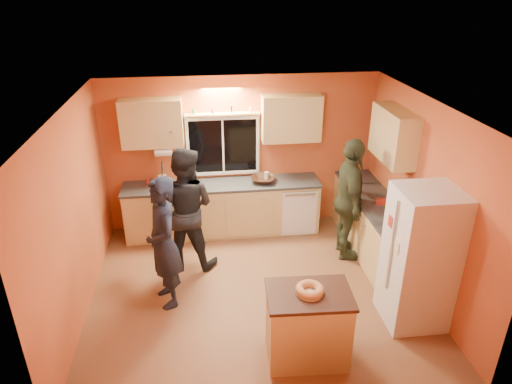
{
  "coord_description": "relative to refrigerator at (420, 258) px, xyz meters",
  "views": [
    {
      "loc": [
        -0.65,
        -5.15,
        3.97
      ],
      "look_at": [
        0.05,
        0.4,
        1.33
      ],
      "focal_mm": 32.0,
      "sensor_mm": 36.0,
      "label": 1
    }
  ],
  "objects": [
    {
      "name": "right_counter",
      "position": [
        0.06,
        1.3,
        -0.45
      ],
      "size": [
        0.62,
        1.84,
        0.9
      ],
      "color": "tan",
      "rests_on": "ground"
    },
    {
      "name": "room_shell",
      "position": [
        -1.77,
        1.21,
        0.72
      ],
      "size": [
        4.54,
        4.04,
        2.61
      ],
      "color": "#C95B33",
      "rests_on": "ground"
    },
    {
      "name": "person_right",
      "position": [
        -0.39,
        1.53,
        0.05
      ],
      "size": [
        0.59,
        1.17,
        1.91
      ],
      "primitive_type": "imported",
      "rotation": [
        0.0,
        0.0,
        1.45
      ],
      "color": "#2E3421",
      "rests_on": "ground"
    },
    {
      "name": "ground",
      "position": [
        -1.89,
        0.8,
        -0.9
      ],
      "size": [
        4.5,
        4.5,
        0.0
      ],
      "primitive_type": "plane",
      "color": "brown",
      "rests_on": "ground"
    },
    {
      "name": "potted_plant",
      "position": [
        0.01,
        0.94,
        0.15
      ],
      "size": [
        0.29,
        0.26,
        0.29
      ],
      "primitive_type": "imported",
      "rotation": [
        0.0,
        0.0,
        0.16
      ],
      "color": "gray",
      "rests_on": "right_counter"
    },
    {
      "name": "utensil_crock",
      "position": [
        -3.2,
        2.56,
        0.09
      ],
      "size": [
        0.14,
        0.14,
        0.17
      ],
      "primitive_type": "cylinder",
      "color": "beige",
      "rests_on": "back_counter"
    },
    {
      "name": "back_counter",
      "position": [
        -1.88,
        2.5,
        -0.45
      ],
      "size": [
        4.23,
        0.62,
        0.9
      ],
      "color": "tan",
      "rests_on": "ground"
    },
    {
      "name": "refrigerator",
      "position": [
        0.0,
        0.0,
        0.0
      ],
      "size": [
        0.72,
        0.7,
        1.8
      ],
      "primitive_type": "cube",
      "color": "silver",
      "rests_on": "ground"
    },
    {
      "name": "red_box",
      "position": [
        0.09,
        1.45,
        0.04
      ],
      "size": [
        0.19,
        0.17,
        0.07
      ],
      "primitive_type": "cube",
      "rotation": [
        0.0,
        0.0,
        -0.4
      ],
      "color": "#B0271B",
      "rests_on": "right_counter"
    },
    {
      "name": "mixing_bowl",
      "position": [
        -1.56,
        2.48,
        0.05
      ],
      "size": [
        0.48,
        0.48,
        0.09
      ],
      "primitive_type": "imported",
      "rotation": [
        0.0,
        0.0,
        -0.3
      ],
      "color": "black",
      "rests_on": "back_counter"
    },
    {
      "name": "person_left",
      "position": [
        -3.09,
        0.73,
        0.0
      ],
      "size": [
        0.62,
        0.76,
        1.8
      ],
      "primitive_type": "imported",
      "rotation": [
        0.0,
        0.0,
        -1.24
      ],
      "color": "black",
      "rests_on": "ground"
    },
    {
      "name": "island",
      "position": [
        -1.47,
        -0.48,
        -0.45
      ],
      "size": [
        0.96,
        0.68,
        0.89
      ],
      "rotation": [
        0.0,
        0.0,
        -0.05
      ],
      "color": "tan",
      "rests_on": "ground"
    },
    {
      "name": "bundt_pastry",
      "position": [
        -1.47,
        -0.48,
        0.04
      ],
      "size": [
        0.31,
        0.31,
        0.09
      ],
      "primitive_type": "torus",
      "color": "#BC7B4D",
      "rests_on": "island"
    },
    {
      "name": "person_center",
      "position": [
        -2.83,
        1.62,
        0.03
      ],
      "size": [
        1.07,
        0.93,
        1.86
      ],
      "primitive_type": "imported",
      "rotation": [
        0.0,
        0.0,
        2.85
      ],
      "color": "black",
      "rests_on": "ground"
    }
  ]
}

